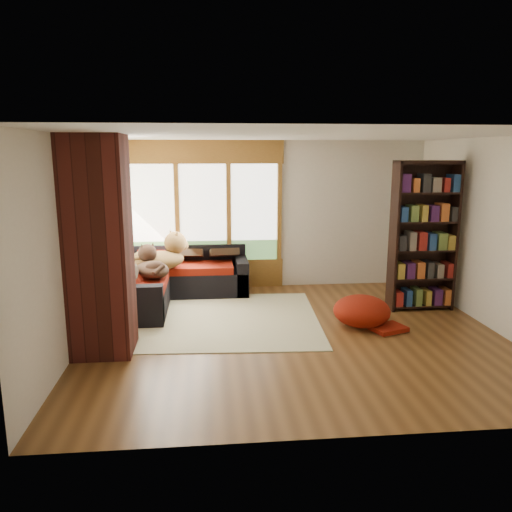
{
  "coord_description": "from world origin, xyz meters",
  "views": [
    {
      "loc": [
        -1.12,
        -6.27,
        2.39
      ],
      "look_at": [
        -0.45,
        0.63,
        0.95
      ],
      "focal_mm": 35.0,
      "sensor_mm": 36.0,
      "label": 1
    }
  ],
  "objects_px": {
    "brick_chimney": "(99,247)",
    "pouf": "(362,310)",
    "dog_brindle": "(151,263)",
    "sectional_sofa": "(158,283)",
    "bookshelf": "(424,237)",
    "area_rug": "(203,319)",
    "dog_tan": "(162,253)"
  },
  "relations": [
    {
      "from": "brick_chimney",
      "to": "pouf",
      "type": "xyz_separation_m",
      "value": [
        3.4,
        0.59,
        -1.07
      ]
    },
    {
      "from": "pouf",
      "to": "dog_brindle",
      "type": "xyz_separation_m",
      "value": [
        -2.99,
        1.0,
        0.52
      ]
    },
    {
      "from": "brick_chimney",
      "to": "dog_brindle",
      "type": "height_order",
      "value": "brick_chimney"
    },
    {
      "from": "sectional_sofa",
      "to": "brick_chimney",
      "type": "bearing_deg",
      "value": -103.26
    },
    {
      "from": "sectional_sofa",
      "to": "bookshelf",
      "type": "xyz_separation_m",
      "value": [
        4.09,
        -0.78,
        0.84
      ]
    },
    {
      "from": "sectional_sofa",
      "to": "area_rug",
      "type": "xyz_separation_m",
      "value": [
        0.74,
        -0.99,
        -0.3
      ]
    },
    {
      "from": "brick_chimney",
      "to": "dog_brindle",
      "type": "xyz_separation_m",
      "value": [
        0.41,
        1.59,
        -0.56
      ]
    },
    {
      "from": "bookshelf",
      "to": "brick_chimney",
      "type": "bearing_deg",
      "value": -164.36
    },
    {
      "from": "bookshelf",
      "to": "dog_brindle",
      "type": "bearing_deg",
      "value": 175.59
    },
    {
      "from": "bookshelf",
      "to": "pouf",
      "type": "distance_m",
      "value": 1.61
    },
    {
      "from": "pouf",
      "to": "dog_tan",
      "type": "xyz_separation_m",
      "value": [
        -2.87,
        1.46,
        0.57
      ]
    },
    {
      "from": "dog_tan",
      "to": "bookshelf",
      "type": "bearing_deg",
      "value": -43.04
    },
    {
      "from": "sectional_sofa",
      "to": "dog_tan",
      "type": "bearing_deg",
      "value": -2.61
    },
    {
      "from": "area_rug",
      "to": "dog_brindle",
      "type": "relative_size",
      "value": 3.93
    },
    {
      "from": "sectional_sofa",
      "to": "bookshelf",
      "type": "relative_size",
      "value": 0.97
    },
    {
      "from": "bookshelf",
      "to": "pouf",
      "type": "bearing_deg",
      "value": -148.93
    },
    {
      "from": "sectional_sofa",
      "to": "area_rug",
      "type": "relative_size",
      "value": 0.66
    },
    {
      "from": "area_rug",
      "to": "bookshelf",
      "type": "bearing_deg",
      "value": 3.57
    },
    {
      "from": "area_rug",
      "to": "dog_tan",
      "type": "relative_size",
      "value": 3.09
    },
    {
      "from": "area_rug",
      "to": "dog_tan",
      "type": "height_order",
      "value": "dog_tan"
    },
    {
      "from": "brick_chimney",
      "to": "sectional_sofa",
      "type": "bearing_deg",
      "value": 77.71
    },
    {
      "from": "brick_chimney",
      "to": "area_rug",
      "type": "relative_size",
      "value": 0.78
    },
    {
      "from": "bookshelf",
      "to": "area_rug",
      "type": "bearing_deg",
      "value": -176.43
    },
    {
      "from": "sectional_sofa",
      "to": "dog_brindle",
      "type": "xyz_separation_m",
      "value": [
        -0.04,
        -0.46,
        0.44
      ]
    },
    {
      "from": "bookshelf",
      "to": "dog_tan",
      "type": "height_order",
      "value": "bookshelf"
    },
    {
      "from": "area_rug",
      "to": "brick_chimney",
      "type": "bearing_deg",
      "value": -138.15
    },
    {
      "from": "area_rug",
      "to": "sectional_sofa",
      "type": "bearing_deg",
      "value": 126.9
    },
    {
      "from": "sectional_sofa",
      "to": "pouf",
      "type": "bearing_deg",
      "value": -27.27
    },
    {
      "from": "area_rug",
      "to": "pouf",
      "type": "xyz_separation_m",
      "value": [
        2.22,
        -0.48,
        0.22
      ]
    },
    {
      "from": "brick_chimney",
      "to": "dog_tan",
      "type": "height_order",
      "value": "brick_chimney"
    },
    {
      "from": "brick_chimney",
      "to": "area_rug",
      "type": "xyz_separation_m",
      "value": [
        1.19,
        1.06,
        -1.29
      ]
    },
    {
      "from": "brick_chimney",
      "to": "pouf",
      "type": "distance_m",
      "value": 3.62
    }
  ]
}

